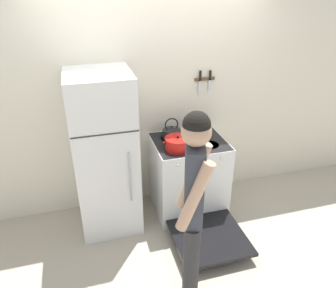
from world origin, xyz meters
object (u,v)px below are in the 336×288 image
at_px(tea_kettle, 172,132).
at_px(person, 193,206).
at_px(refrigerator, 105,154).
at_px(utensil_jar, 202,129).
at_px(dutch_oven_pot, 178,143).
at_px(stove_range, 189,177).

height_order(tea_kettle, person, person).
relative_size(refrigerator, utensil_jar, 6.45).
xyz_separation_m(refrigerator, dutch_oven_pot, (0.75, -0.14, 0.09)).
distance_m(stove_range, person, 1.38).
bearing_deg(utensil_jar, dutch_oven_pot, -143.68).
distance_m(refrigerator, utensil_jar, 1.15).
height_order(dutch_oven_pot, utensil_jar, utensil_jar).
bearing_deg(refrigerator, utensil_jar, 7.00).
bearing_deg(tea_kettle, refrigerator, -170.21).
bearing_deg(utensil_jar, person, -113.62).
distance_m(stove_range, tea_kettle, 0.57).
bearing_deg(dutch_oven_pot, person, -101.38).
relative_size(dutch_oven_pot, person, 0.18).
height_order(stove_range, utensil_jar, utensil_jar).
relative_size(dutch_oven_pot, utensil_jar, 1.17).
height_order(stove_range, person, person).
distance_m(stove_range, dutch_oven_pot, 0.56).
relative_size(refrigerator, tea_kettle, 6.81).
distance_m(dutch_oven_pot, utensil_jar, 0.47).
relative_size(dutch_oven_pot, tea_kettle, 1.23).
relative_size(stove_range, utensil_jar, 5.18).
relative_size(tea_kettle, person, 0.15).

